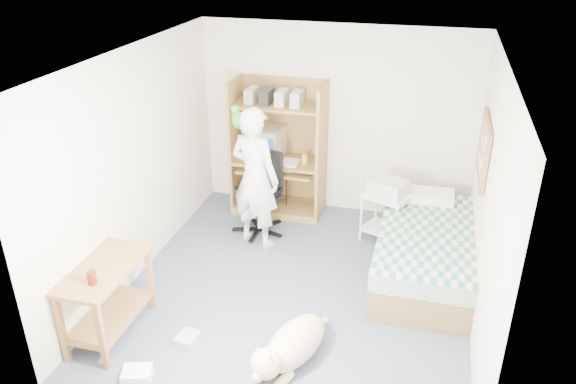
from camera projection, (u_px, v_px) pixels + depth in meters
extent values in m
plane|color=#454F5E|center=(298.00, 287.00, 6.14)|extent=(4.00, 4.00, 0.00)
cube|color=silver|center=(336.00, 121.00, 7.34)|extent=(3.60, 0.02, 2.50)
cube|color=silver|center=(488.00, 204.00, 5.18)|extent=(0.02, 4.00, 2.50)
cube|color=silver|center=(137.00, 165.00, 6.02)|extent=(0.02, 4.00, 2.50)
cube|color=white|center=(300.00, 57.00, 5.05)|extent=(3.60, 4.00, 0.02)
cube|color=olive|center=(237.00, 145.00, 7.53)|extent=(0.04, 0.60, 1.80)
cube|color=olive|center=(322.00, 153.00, 7.26)|extent=(0.04, 0.60, 1.80)
cube|color=olive|center=(284.00, 142.00, 7.64)|extent=(1.20, 0.02, 1.80)
cube|color=olive|center=(279.00, 160.00, 7.46)|extent=(1.12, 0.60, 0.04)
cube|color=olive|center=(277.00, 170.00, 7.44)|extent=(1.00, 0.50, 0.03)
cube|color=olive|center=(278.00, 105.00, 7.13)|extent=(1.12, 0.55, 0.03)
cube|color=olive|center=(279.00, 206.00, 7.76)|extent=(1.12, 0.60, 0.10)
cube|color=brown|center=(424.00, 261.00, 6.28)|extent=(1.00, 2.00, 0.36)
cube|color=#2E717D|center=(426.00, 239.00, 6.16)|extent=(1.02, 2.02, 0.20)
cube|color=white|center=(430.00, 197.00, 6.80)|extent=(0.55, 0.35, 0.12)
cube|color=brown|center=(103.00, 269.00, 5.14)|extent=(0.50, 1.00, 0.04)
cube|color=brown|center=(62.00, 330.00, 4.96)|extent=(0.05, 0.05, 0.70)
cube|color=brown|center=(102.00, 337.00, 4.87)|extent=(0.05, 0.05, 0.70)
cube|color=brown|center=(115.00, 274.00, 5.74)|extent=(0.05, 0.05, 0.70)
cube|color=brown|center=(151.00, 280.00, 5.65)|extent=(0.05, 0.05, 0.70)
cube|color=brown|center=(111.00, 316.00, 5.37)|extent=(0.46, 0.92, 0.03)
cube|color=olive|center=(484.00, 149.00, 5.88)|extent=(0.03, 0.90, 0.60)
cube|color=brown|center=(488.00, 121.00, 5.75)|extent=(0.04, 0.94, 0.04)
cube|color=brown|center=(479.00, 176.00, 6.02)|extent=(0.04, 0.94, 0.04)
cylinder|color=black|center=(259.00, 229.00, 7.22)|extent=(0.59, 0.59, 0.06)
cylinder|color=black|center=(259.00, 216.00, 7.14)|extent=(0.06, 0.06, 0.39)
cube|color=black|center=(258.00, 199.00, 7.03)|extent=(0.57, 0.57, 0.08)
cube|color=black|center=(268.00, 170.00, 7.06)|extent=(0.41, 0.19, 0.54)
cube|color=black|center=(242.00, 184.00, 7.09)|extent=(0.13, 0.29, 0.04)
cube|color=black|center=(274.00, 194.00, 6.85)|extent=(0.13, 0.29, 0.04)
imported|color=silver|center=(255.00, 178.00, 6.63)|extent=(0.74, 0.60, 1.74)
ellipsoid|color=#138513|center=(237.00, 119.00, 6.38)|extent=(0.13, 0.13, 0.20)
sphere|color=#138513|center=(235.00, 109.00, 6.30)|extent=(0.09, 0.09, 0.09)
cone|color=orange|center=(232.00, 110.00, 6.27)|extent=(0.05, 0.05, 0.04)
cylinder|color=#138513|center=(240.00, 128.00, 6.47)|extent=(0.07, 0.14, 0.12)
ellipsoid|color=beige|center=(295.00, 342.00, 5.06)|extent=(0.62, 0.87, 0.36)
sphere|color=beige|center=(266.00, 364.00, 4.70)|extent=(0.27, 0.27, 0.27)
cone|color=beige|center=(258.00, 351.00, 4.66)|extent=(0.08, 0.08, 0.10)
cone|color=beige|center=(271.00, 357.00, 4.59)|extent=(0.08, 0.08, 0.10)
ellipsoid|color=beige|center=(258.00, 376.00, 4.63)|extent=(0.13, 0.17, 0.09)
cylinder|color=beige|center=(320.00, 324.00, 5.40)|extent=(0.15, 0.26, 0.13)
cube|color=silver|center=(388.00, 195.00, 6.76)|extent=(0.67, 0.61, 0.04)
cube|color=silver|center=(385.00, 229.00, 6.96)|extent=(0.61, 0.55, 0.03)
cylinder|color=silver|center=(364.00, 223.00, 6.79)|extent=(0.03, 0.03, 0.63)
cylinder|color=silver|center=(404.00, 228.00, 6.68)|extent=(0.03, 0.03, 0.63)
cylinder|color=silver|center=(368.00, 209.00, 7.11)|extent=(0.03, 0.03, 0.63)
cylinder|color=silver|center=(406.00, 214.00, 7.00)|extent=(0.03, 0.03, 0.63)
cube|color=#B9BAB4|center=(388.00, 187.00, 6.71)|extent=(0.51, 0.46, 0.18)
cube|color=beige|center=(267.00, 142.00, 7.45)|extent=(0.45, 0.46, 0.39)
cube|color=navy|center=(261.00, 147.00, 7.26)|extent=(0.33, 0.04, 0.27)
cube|color=beige|center=(275.00, 169.00, 7.39)|extent=(0.46, 0.18, 0.03)
cylinder|color=gold|center=(305.00, 159.00, 7.30)|extent=(0.08, 0.08, 0.12)
cylinder|color=#41160A|center=(92.00, 278.00, 4.88)|extent=(0.08, 0.08, 0.12)
cube|color=white|center=(137.00, 375.00, 4.88)|extent=(0.30, 0.26, 0.10)
cube|color=#A5A5A0|center=(187.00, 339.00, 5.31)|extent=(0.22, 0.25, 0.08)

